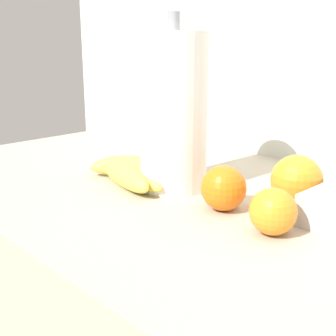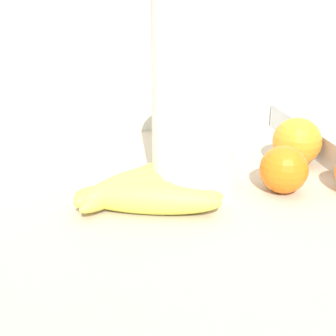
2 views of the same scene
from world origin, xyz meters
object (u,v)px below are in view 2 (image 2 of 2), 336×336
(orange_right, at_px, (297,142))
(paper_towel_roll, at_px, (194,102))
(banana_bunch, at_px, (141,191))
(orange_front, at_px, (284,170))

(orange_right, height_order, paper_towel_roll, paper_towel_roll)
(banana_bunch, relative_size, paper_towel_roll, 0.70)
(orange_right, distance_m, paper_towel_roll, 0.23)
(orange_front, distance_m, paper_towel_roll, 0.16)
(orange_right, relative_size, paper_towel_roll, 0.27)
(banana_bunch, distance_m, orange_right, 0.29)
(banana_bunch, height_order, orange_front, orange_front)
(orange_right, bearing_deg, orange_front, -123.19)
(orange_front, distance_m, orange_right, 0.12)
(orange_front, bearing_deg, paper_towel_roll, 170.93)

